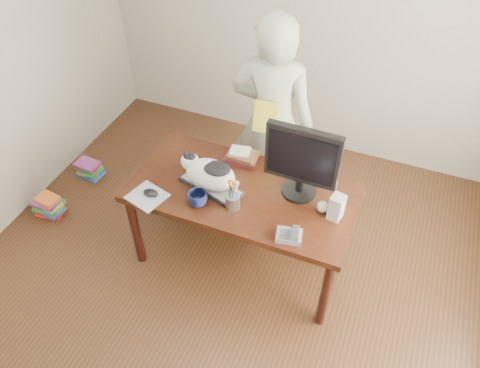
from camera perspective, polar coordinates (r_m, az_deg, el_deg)
name	(u,v)px	position (r m, az deg, el deg)	size (l,w,h in m)	color
room	(201,183)	(2.49, -4.77, 0.15)	(4.50, 4.50, 4.50)	black
desk	(247,197)	(3.45, 0.80, -1.59)	(1.60, 0.80, 0.75)	black
keyboard	(211,186)	(3.31, -3.53, -0.25)	(0.51, 0.31, 0.03)	black
cat	(209,173)	(3.23, -3.85, 1.38)	(0.47, 0.31, 0.26)	white
monitor	(302,160)	(3.08, 7.56, 2.96)	(0.50, 0.25, 0.56)	black
pen_cup	(233,200)	(3.13, -0.90, -1.96)	(0.12, 0.12, 0.25)	#98989D
mousepad	(147,196)	(3.31, -11.24, -1.48)	(0.29, 0.28, 0.01)	#A5ABB1
mouse	(151,193)	(3.30, -10.82, -1.08)	(0.13, 0.10, 0.04)	black
coffee_mug	(197,199)	(3.17, -5.21, -1.81)	(0.14, 0.14, 0.11)	#0D1436
phone	(290,235)	(3.00, 6.07, -6.26)	(0.18, 0.16, 0.07)	slate
speaker	(336,207)	(3.11, 11.67, -2.80)	(0.10, 0.11, 0.19)	#ACACAF
baseball	(323,207)	(3.18, 10.03, -2.74)	(0.08, 0.08, 0.08)	#EDE4CE
book_stack	(242,156)	(3.51, 0.21, 3.43)	(0.25, 0.19, 0.09)	#461217
calculator	(328,177)	(3.41, 10.69, 0.86)	(0.17, 0.21, 0.06)	slate
person	(272,122)	(3.68, 3.92, 7.57)	(0.65, 0.43, 1.78)	silver
held_book	(265,117)	(3.45, 3.10, 8.14)	(0.18, 0.12, 0.23)	yellow
book_pile_a	(49,205)	(4.43, -22.27, -2.44)	(0.27, 0.22, 0.18)	#AD1819
book_pile_b	(89,169)	(4.70, -17.90, 1.78)	(0.26, 0.20, 0.15)	#1B4EA2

